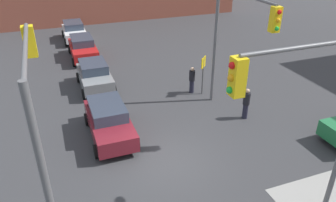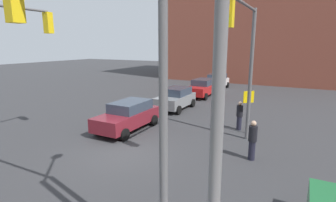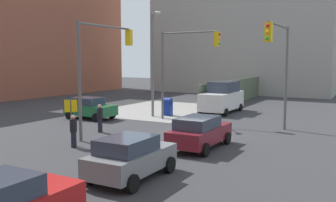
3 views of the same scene
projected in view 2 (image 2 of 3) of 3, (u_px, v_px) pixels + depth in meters
The scene contains 12 objects.
ground_plane at pixel (124, 153), 11.82m from camera, with size 120.00×120.00×0.00m, color #333335.
building_brick_west at pixel (282, 11), 36.09m from camera, with size 16.00×28.00×18.58m.
traffic_signal_nw_corner at pixel (244, 50), 11.05m from camera, with size 5.03×0.36×6.50m.
traffic_signal_ne_corner at pixel (93, 55), 5.71m from camera, with size 0.36×4.66×6.50m.
street_lamp_corner at pixel (210, 52), 4.04m from camera, with size 2.19×1.86×8.00m.
warning_sign_two_way at pixel (248, 104), 14.18m from camera, with size 0.48×0.48×2.40m.
hatchback_white at pixel (217, 81), 28.99m from camera, with size 4.05×2.02×1.62m.
coupe_gray at pixel (176, 98), 19.81m from camera, with size 3.82×2.02×1.62m.
hatchback_maroon at pixel (128, 115), 14.98m from camera, with size 4.30×2.02×1.62m.
coupe_red at pixel (202, 88), 24.72m from camera, with size 4.28×2.02×1.62m.
pedestrian_crossing at pixel (252, 140), 10.99m from camera, with size 0.36×0.36×1.73m.
pedestrian_waiting at pixel (239, 115), 14.93m from camera, with size 0.36×0.36×1.66m.
Camera 2 is at (8.86, 6.90, 4.81)m, focal length 28.00 mm.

